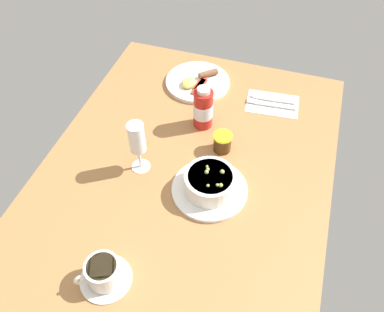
{
  "coord_description": "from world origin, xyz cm",
  "views": [
    {
      "loc": [
        -70.81,
        -24.05,
        90.72
      ],
      "look_at": [
        0.3,
        -1.37,
        4.46
      ],
      "focal_mm": 36.93,
      "sensor_mm": 36.0,
      "label": 1
    }
  ],
  "objects_px": {
    "coffee_cup": "(104,273)",
    "sauce_bottle_red": "(203,109)",
    "breakfast_plate": "(197,82)",
    "cutlery_setting": "(271,103)",
    "jam_jar": "(222,142)",
    "wine_glass": "(137,140)",
    "porridge_bowl": "(210,184)"
  },
  "relations": [
    {
      "from": "porridge_bowl",
      "to": "jam_jar",
      "type": "relative_size",
      "value": 3.47
    },
    {
      "from": "coffee_cup",
      "to": "breakfast_plate",
      "type": "distance_m",
      "value": 0.77
    },
    {
      "from": "cutlery_setting",
      "to": "wine_glass",
      "type": "xyz_separation_m",
      "value": [
        -0.4,
        0.32,
        0.11
      ]
    },
    {
      "from": "wine_glass",
      "to": "sauce_bottle_red",
      "type": "relative_size",
      "value": 1.16
    },
    {
      "from": "porridge_bowl",
      "to": "jam_jar",
      "type": "distance_m",
      "value": 0.16
    },
    {
      "from": "cutlery_setting",
      "to": "breakfast_plate",
      "type": "bearing_deg",
      "value": 84.77
    },
    {
      "from": "sauce_bottle_red",
      "to": "coffee_cup",
      "type": "bearing_deg",
      "value": 173.17
    },
    {
      "from": "wine_glass",
      "to": "coffee_cup",
      "type": "bearing_deg",
      "value": -171.19
    },
    {
      "from": "cutlery_setting",
      "to": "jam_jar",
      "type": "xyz_separation_m",
      "value": [
        -0.25,
        0.11,
        0.03
      ]
    },
    {
      "from": "wine_glass",
      "to": "jam_jar",
      "type": "bearing_deg",
      "value": -56.3
    },
    {
      "from": "coffee_cup",
      "to": "jam_jar",
      "type": "xyz_separation_m",
      "value": [
        0.49,
        -0.16,
        -0.0
      ]
    },
    {
      "from": "cutlery_setting",
      "to": "sauce_bottle_red",
      "type": "xyz_separation_m",
      "value": [
        -0.17,
        0.19,
        0.07
      ]
    },
    {
      "from": "cutlery_setting",
      "to": "jam_jar",
      "type": "height_order",
      "value": "jam_jar"
    },
    {
      "from": "cutlery_setting",
      "to": "sauce_bottle_red",
      "type": "bearing_deg",
      "value": 130.7
    },
    {
      "from": "porridge_bowl",
      "to": "cutlery_setting",
      "type": "distance_m",
      "value": 0.43
    },
    {
      "from": "porridge_bowl",
      "to": "breakfast_plate",
      "type": "distance_m",
      "value": 0.48
    },
    {
      "from": "wine_glass",
      "to": "sauce_bottle_red",
      "type": "xyz_separation_m",
      "value": [
        0.23,
        -0.12,
        -0.05
      ]
    },
    {
      "from": "coffee_cup",
      "to": "sauce_bottle_red",
      "type": "height_order",
      "value": "sauce_bottle_red"
    },
    {
      "from": "cutlery_setting",
      "to": "sauce_bottle_red",
      "type": "height_order",
      "value": "sauce_bottle_red"
    },
    {
      "from": "sauce_bottle_red",
      "to": "cutlery_setting",
      "type": "bearing_deg",
      "value": -49.3
    },
    {
      "from": "coffee_cup",
      "to": "sauce_bottle_red",
      "type": "relative_size",
      "value": 0.84
    },
    {
      "from": "porridge_bowl",
      "to": "breakfast_plate",
      "type": "relative_size",
      "value": 0.93
    },
    {
      "from": "wine_glass",
      "to": "breakfast_plate",
      "type": "xyz_separation_m",
      "value": [
        0.42,
        -0.05,
        -0.11
      ]
    },
    {
      "from": "coffee_cup",
      "to": "breakfast_plate",
      "type": "height_order",
      "value": "coffee_cup"
    },
    {
      "from": "coffee_cup",
      "to": "wine_glass",
      "type": "height_order",
      "value": "wine_glass"
    },
    {
      "from": "porridge_bowl",
      "to": "jam_jar",
      "type": "xyz_separation_m",
      "value": [
        0.16,
        0.01,
        -0.0
      ]
    },
    {
      "from": "sauce_bottle_red",
      "to": "breakfast_plate",
      "type": "height_order",
      "value": "sauce_bottle_red"
    },
    {
      "from": "jam_jar",
      "to": "coffee_cup",
      "type": "bearing_deg",
      "value": 162.24
    },
    {
      "from": "sauce_bottle_red",
      "to": "breakfast_plate",
      "type": "xyz_separation_m",
      "value": [
        0.19,
        0.08,
        -0.06
      ]
    },
    {
      "from": "wine_glass",
      "to": "breakfast_plate",
      "type": "relative_size",
      "value": 0.75
    },
    {
      "from": "jam_jar",
      "to": "porridge_bowl",
      "type": "bearing_deg",
      "value": -177.47
    },
    {
      "from": "porridge_bowl",
      "to": "breakfast_plate",
      "type": "height_order",
      "value": "porridge_bowl"
    }
  ]
}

